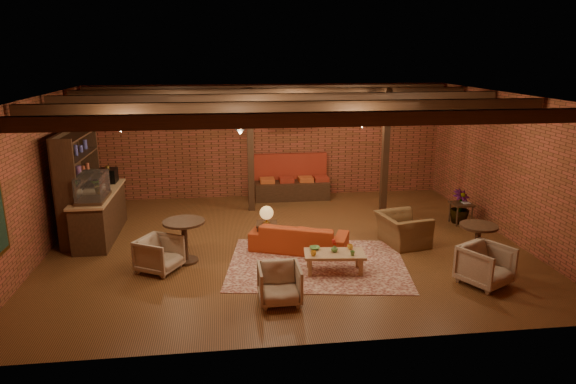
{
  "coord_description": "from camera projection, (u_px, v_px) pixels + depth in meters",
  "views": [
    {
      "loc": [
        -1.26,
        -10.44,
        4.07
      ],
      "look_at": [
        0.07,
        0.2,
        1.13
      ],
      "focal_mm": 32.0,
      "sensor_mm": 36.0,
      "label": 1
    }
  ],
  "objects": [
    {
      "name": "armchair_far",
      "position": [
        486.0,
        263.0,
        9.19
      ],
      "size": [
        1.04,
        1.02,
        0.8
      ],
      "primitive_type": "imported",
      "rotation": [
        0.0,
        0.0,
        0.5
      ],
      "color": "beige",
      "rests_on": "floor"
    },
    {
      "name": "post_right",
      "position": [
        385.0,
        152.0,
        13.05
      ],
      "size": [
        0.16,
        0.16,
        3.2
      ],
      "primitive_type": "cube",
      "color": "black",
      "rests_on": "ground"
    },
    {
      "name": "round_table_right",
      "position": [
        478.0,
        239.0,
        9.95
      ],
      "size": [
        0.72,
        0.72,
        0.85
      ],
      "color": "black",
      "rests_on": "floor"
    },
    {
      "name": "rug",
      "position": [
        317.0,
        264.0,
        10.16
      ],
      "size": [
        3.82,
        3.14,
        0.01
      ],
      "primitive_type": "cube",
      "rotation": [
        0.0,
        0.0,
        -0.15
      ],
      "color": "maroon",
      "rests_on": "floor"
    },
    {
      "name": "wall_right",
      "position": [
        509.0,
        167.0,
        11.4
      ],
      "size": [
        0.02,
        8.0,
        3.2
      ],
      "primitive_type": "cube",
      "color": "brown",
      "rests_on": "ground"
    },
    {
      "name": "floor",
      "position": [
        286.0,
        244.0,
        11.22
      ],
      "size": [
        10.0,
        10.0,
        0.0
      ],
      "primitive_type": "plane",
      "color": "#3A240E",
      "rests_on": "ground"
    },
    {
      "name": "armchair_b",
      "position": [
        280.0,
        282.0,
        8.55
      ],
      "size": [
        0.71,
        0.66,
        0.72
      ],
      "primitive_type": "imported",
      "rotation": [
        0.0,
        0.0,
        0.01
      ],
      "color": "beige",
      "rests_on": "floor"
    },
    {
      "name": "ceiling",
      "position": [
        286.0,
        96.0,
        10.38
      ],
      "size": [
        10.0,
        8.0,
        0.02
      ],
      "primitive_type": "cube",
      "color": "black",
      "rests_on": "wall_back"
    },
    {
      "name": "sofa",
      "position": [
        299.0,
        237.0,
        10.81
      ],
      "size": [
        2.17,
        1.47,
        0.59
      ],
      "primitive_type": "imported",
      "rotation": [
        0.0,
        0.0,
        2.77
      ],
      "color": "#A33616",
      "rests_on": "floor"
    },
    {
      "name": "post_left",
      "position": [
        251.0,
        151.0,
        13.22
      ],
      "size": [
        0.16,
        0.16,
        3.2
      ],
      "primitive_type": "cube",
      "color": "black",
      "rests_on": "ground"
    },
    {
      "name": "ceiling_spotlights",
      "position": [
        286.0,
        113.0,
        10.47
      ],
      "size": [
        6.4,
        4.4,
        0.28
      ],
      "primitive_type": null,
      "color": "black",
      "rests_on": "ceiling"
    },
    {
      "name": "side_table_book",
      "position": [
        462.0,
        205.0,
        12.43
      ],
      "size": [
        0.49,
        0.49,
        0.55
      ],
      "rotation": [
        0.0,
        0.0,
        0.04
      ],
      "color": "black",
      "rests_on": "floor"
    },
    {
      "name": "wall_back",
      "position": [
        269.0,
        141.0,
        14.63
      ],
      "size": [
        10.0,
        0.02,
        3.2
      ],
      "primitive_type": "cube",
      "color": "brown",
      "rests_on": "ground"
    },
    {
      "name": "shelving_hutch",
      "position": [
        80.0,
        185.0,
        11.42
      ],
      "size": [
        0.52,
        2.0,
        2.4
      ],
      "primitive_type": null,
      "color": "black",
      "rests_on": "ground"
    },
    {
      "name": "service_counter",
      "position": [
        99.0,
        203.0,
        11.48
      ],
      "size": [
        0.8,
        2.5,
        1.6
      ],
      "primitive_type": null,
      "color": "black",
      "rests_on": "ground"
    },
    {
      "name": "plant_tall",
      "position": [
        463.0,
        174.0,
        12.31
      ],
      "size": [
        1.83,
        1.83,
        2.47
      ],
      "primitive_type": "imported",
      "rotation": [
        0.0,
        0.0,
        0.41
      ],
      "color": "#4C7F4C",
      "rests_on": "floor"
    },
    {
      "name": "side_table_lamp",
      "position": [
        267.0,
        216.0,
        10.89
      ],
      "size": [
        0.48,
        0.48,
        0.92
      ],
      "rotation": [
        0.0,
        0.0,
        -0.11
      ],
      "color": "black",
      "rests_on": "floor"
    },
    {
      "name": "plant_counter",
      "position": [
        104.0,
        182.0,
        11.57
      ],
      "size": [
        0.35,
        0.39,
        0.3
      ],
      "primitive_type": "imported",
      "color": "#337F33",
      "rests_on": "service_counter"
    },
    {
      "name": "wall_front",
      "position": [
        321.0,
        240.0,
        6.97
      ],
      "size": [
        10.0,
        0.02,
        3.2
      ],
      "primitive_type": "cube",
      "color": "brown",
      "rests_on": "ground"
    },
    {
      "name": "wall_left",
      "position": [
        37.0,
        180.0,
        10.2
      ],
      "size": [
        0.02,
        8.0,
        3.2
      ],
      "primitive_type": "cube",
      "color": "brown",
      "rests_on": "ground"
    },
    {
      "name": "coffee_table",
      "position": [
        334.0,
        255.0,
        9.73
      ],
      "size": [
        1.2,
        0.69,
        0.64
      ],
      "rotation": [
        0.0,
        0.0,
        -0.11
      ],
      "color": "olive",
      "rests_on": "floor"
    },
    {
      "name": "armchair_right",
      "position": [
        403.0,
        224.0,
        11.09
      ],
      "size": [
        0.87,
        1.16,
        0.92
      ],
      "primitive_type": "imported",
      "rotation": [
        0.0,
        0.0,
        1.77
      ],
      "color": "brown",
      "rests_on": "floor"
    },
    {
      "name": "round_table_left",
      "position": [
        184.0,
        234.0,
        10.14
      ],
      "size": [
        0.83,
        0.83,
        0.86
      ],
      "color": "black",
      "rests_on": "floor"
    },
    {
      "name": "service_sign",
      "position": [
        294.0,
        118.0,
        13.64
      ],
      "size": [
        0.86,
        0.06,
        0.3
      ],
      "primitive_type": "cube",
      "color": "#FF4F19",
      "rests_on": "ceiling"
    },
    {
      "name": "ceiling_beams",
      "position": [
        286.0,
        102.0,
        10.41
      ],
      "size": [
        9.8,
        6.4,
        0.22
      ],
      "primitive_type": null,
      "color": "black",
      "rests_on": "ceiling"
    },
    {
      "name": "ceiling_pipe",
      "position": [
        278.0,
        105.0,
        12.0
      ],
      "size": [
        9.6,
        0.12,
        0.12
      ],
      "primitive_type": "cylinder",
      "rotation": [
        0.0,
        1.57,
        0.0
      ],
      "color": "black",
      "rests_on": "ceiling"
    },
    {
      "name": "armchair_a",
      "position": [
        159.0,
        253.0,
        9.77
      ],
      "size": [
        0.94,
        0.95,
        0.74
      ],
      "primitive_type": "imported",
      "rotation": [
        0.0,
        0.0,
        1.06
      ],
      "color": "beige",
      "rests_on": "floor"
    },
    {
      "name": "banquette",
      "position": [
        292.0,
        182.0,
        14.56
      ],
      "size": [
        2.1,
        0.7,
        1.0
      ],
      "primitive_type": null,
      "color": "maroon",
      "rests_on": "ground"
    }
  ]
}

